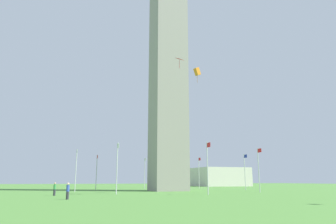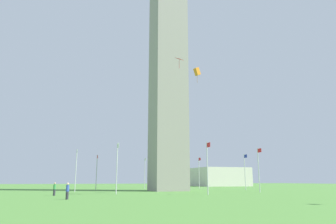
% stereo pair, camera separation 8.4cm
% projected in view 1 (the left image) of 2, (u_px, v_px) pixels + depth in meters
% --- Properties ---
extents(ground_plane, '(260.00, 260.00, 0.00)m').
position_uv_depth(ground_plane, '(168.00, 191.00, 59.30)').
color(ground_plane, '#477A33').
extents(obelisk_monument, '(6.29, 6.29, 57.14)m').
position_uv_depth(obelisk_monument, '(168.00, 47.00, 65.29)').
color(obelisk_monument, gray).
rests_on(obelisk_monument, ground).
extents(flagpole_n, '(1.12, 0.14, 7.25)m').
position_uv_depth(flagpole_n, '(208.00, 165.00, 44.64)').
color(flagpole_n, silver).
rests_on(flagpole_n, ground).
extents(flagpole_ne, '(1.12, 0.14, 7.25)m').
position_uv_depth(flagpole_ne, '(259.00, 168.00, 52.99)').
color(flagpole_ne, silver).
rests_on(flagpole_ne, ground).
extents(flagpole_e, '(1.12, 0.14, 7.25)m').
position_uv_depth(flagpole_e, '(245.00, 170.00, 65.49)').
color(flagpole_e, silver).
rests_on(flagpole_e, ground).
extents(flagpole_se, '(1.12, 0.14, 7.25)m').
position_uv_depth(flagpole_se, '(199.00, 171.00, 74.83)').
color(flagpole_se, silver).
rests_on(flagpole_se, ground).
extents(flagpole_s, '(1.12, 0.14, 7.25)m').
position_uv_depth(flagpole_s, '(145.00, 171.00, 75.52)').
color(flagpole_s, silver).
rests_on(flagpole_s, ground).
extents(flagpole_sw, '(1.12, 0.14, 7.25)m').
position_uv_depth(flagpole_sw, '(97.00, 170.00, 67.17)').
color(flagpole_sw, silver).
rests_on(flagpole_sw, ground).
extents(flagpole_w, '(1.12, 0.14, 7.25)m').
position_uv_depth(flagpole_w, '(76.00, 168.00, 54.67)').
color(flagpole_w, silver).
rests_on(flagpole_w, ground).
extents(flagpole_nw, '(1.12, 0.14, 7.25)m').
position_uv_depth(flagpole_nw, '(117.00, 165.00, 45.34)').
color(flagpole_nw, silver).
rests_on(flagpole_nw, ground).
extents(person_green_shirt, '(0.32, 0.32, 1.66)m').
position_uv_depth(person_green_shirt, '(55.00, 189.00, 41.06)').
color(person_green_shirt, '#2D2D38').
rests_on(person_green_shirt, ground).
extents(person_blue_shirt, '(0.32, 0.32, 1.69)m').
position_uv_depth(person_blue_shirt, '(68.00, 191.00, 33.02)').
color(person_blue_shirt, '#2D2D38').
rests_on(person_blue_shirt, ground).
extents(kite_red_diamond, '(1.27, 1.30, 1.63)m').
position_uv_depth(kite_red_diamond, '(179.00, 59.00, 46.14)').
color(kite_red_diamond, red).
extents(kite_orange_box, '(0.88, 1.16, 2.52)m').
position_uv_depth(kite_orange_box, '(197.00, 72.00, 50.44)').
color(kite_orange_box, orange).
extents(distant_building, '(27.36, 16.40, 6.09)m').
position_uv_depth(distant_building, '(211.00, 177.00, 114.40)').
color(distant_building, beige).
rests_on(distant_building, ground).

